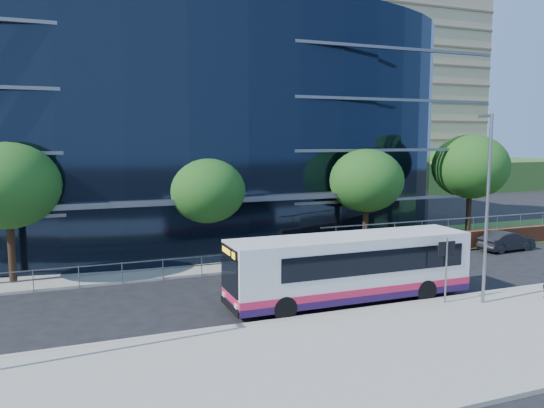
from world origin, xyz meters
name	(u,v)px	position (x,y,z in m)	size (l,w,h in m)	color
ground	(334,307)	(0.00, 0.00, 0.00)	(200.00, 200.00, 0.00)	black
pavement_near	(404,348)	(0.00, -5.00, 0.07)	(80.00, 8.00, 0.15)	gray
kerb	(345,312)	(0.00, -1.00, 0.08)	(80.00, 0.25, 0.16)	gray
yellow_line_outer	(343,313)	(0.00, -0.80, 0.01)	(80.00, 0.08, 0.01)	gold
yellow_line_inner	(341,311)	(0.00, -0.65, 0.01)	(80.00, 0.08, 0.01)	gold
far_forecourt	(151,262)	(-6.00, 11.00, 0.05)	(50.00, 8.00, 0.10)	gray
grass_verge	(540,230)	(24.00, 11.00, 0.06)	(36.00, 8.00, 0.12)	#2D511E
glass_office	(155,127)	(-4.00, 20.85, 8.00)	(44.00, 23.10, 16.00)	black
retaining_wall	(542,234)	(20.00, 7.30, 0.61)	(34.00, 0.40, 2.11)	brown
guard_railings	(122,268)	(-8.00, 7.00, 0.82)	(24.00, 0.05, 1.10)	slate
apartment_block	(343,114)	(32.00, 57.21, 11.11)	(60.00, 42.00, 30.00)	#2D511E
street_sign	(446,257)	(4.50, -1.59, 2.15)	(0.85, 0.09, 2.80)	slate
tree_far_a	(8,186)	(-13.00, 9.00, 4.86)	(4.95, 4.95, 6.98)	black
tree_far_b	(207,191)	(-3.00, 9.50, 4.21)	(4.29, 4.29, 6.05)	black
tree_far_c	(366,181)	(7.00, 9.00, 4.54)	(4.62, 4.62, 6.51)	black
tree_far_d	(471,167)	(16.00, 10.00, 5.19)	(5.28, 5.28, 7.44)	black
tree_dist_e	(353,159)	(24.00, 40.00, 4.54)	(4.62, 4.62, 6.51)	black
tree_dist_f	(444,160)	(40.00, 42.00, 4.21)	(4.29, 4.29, 6.05)	black
streetlight_east	(487,203)	(6.00, -2.17, 4.44)	(0.15, 0.77, 8.00)	slate
city_bus	(352,267)	(1.05, 0.32, 1.57)	(10.95, 2.54, 2.96)	silver
parked_car	(507,241)	(15.70, 6.13, 0.64)	(1.35, 3.86, 1.27)	black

